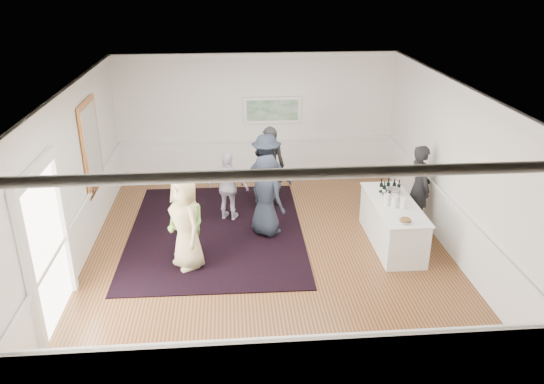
{
  "coord_description": "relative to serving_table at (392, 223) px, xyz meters",
  "views": [
    {
      "loc": [
        -0.67,
        -9.07,
        5.13
      ],
      "look_at": [
        0.09,
        0.2,
        1.15
      ],
      "focal_mm": 35.0,
      "sensor_mm": 36.0,
      "label": 1
    }
  ],
  "objects": [
    {
      "name": "landscape_painting",
      "position": [
        -2.06,
        3.87,
        1.33
      ],
      "size": [
        1.44,
        0.06,
        0.66
      ],
      "color": "white",
      "rests_on": "wall_back"
    },
    {
      "name": "wall_right",
      "position": [
        1.04,
        -0.08,
        1.15
      ],
      "size": [
        0.02,
        8.0,
        3.2
      ],
      "primitive_type": "cube",
      "color": "white",
      "rests_on": "floor"
    },
    {
      "name": "nut_bowl",
      "position": [
        -0.06,
        -0.86,
        0.48
      ],
      "size": [
        0.23,
        0.23,
        0.08
      ],
      "color": "white",
      "rests_on": "serving_table"
    },
    {
      "name": "guest_navy",
      "position": [
        -2.45,
        0.64,
        0.41
      ],
      "size": [
        0.95,
        0.99,
        1.71
      ],
      "primitive_type": "imported",
      "rotation": [
        0.0,
        0.0,
        2.26
      ],
      "color": "#212737",
      "rests_on": "floor"
    },
    {
      "name": "area_rug",
      "position": [
        -3.49,
        0.8,
        -0.44
      ],
      "size": [
        3.62,
        4.72,
        0.02
      ],
      "primitive_type": "cube",
      "rotation": [
        0.0,
        0.0,
        -0.01
      ],
      "color": "black",
      "rests_on": "floor"
    },
    {
      "name": "guest_tan",
      "position": [
        -3.98,
        -0.54,
        0.45
      ],
      "size": [
        0.93,
        1.04,
        1.79
      ],
      "primitive_type": "imported",
      "rotation": [
        0.0,
        0.0,
        -1.05
      ],
      "color": "tan",
      "rests_on": "floor"
    },
    {
      "name": "wall_front",
      "position": [
        -2.46,
        -4.08,
        1.15
      ],
      "size": [
        7.0,
        0.02,
        3.2
      ],
      "primitive_type": "cube",
      "color": "white",
      "rests_on": "floor"
    },
    {
      "name": "mirror",
      "position": [
        -5.91,
        1.22,
        1.35
      ],
      "size": [
        0.05,
        1.25,
        1.85
      ],
      "color": "#D5813E",
      "rests_on": "wall_left"
    },
    {
      "name": "doorway",
      "position": [
        -5.91,
        -1.98,
        0.97
      ],
      "size": [
        0.1,
        1.78,
        2.56
      ],
      "color": "white",
      "rests_on": "wall_left"
    },
    {
      "name": "guest_dark_a",
      "position": [
        -2.36,
        1.87,
        0.43
      ],
      "size": [
        1.17,
        0.71,
        1.76
      ],
      "primitive_type": "imported",
      "rotation": [
        0.0,
        0.0,
        3.09
      ],
      "color": "#212737",
      "rests_on": "floor"
    },
    {
      "name": "bartender",
      "position": [
        0.74,
        0.7,
        0.46
      ],
      "size": [
        0.51,
        0.71,
        1.81
      ],
      "primitive_type": "imported",
      "rotation": [
        0.0,
        0.0,
        1.69
      ],
      "color": "black",
      "rests_on": "floor"
    },
    {
      "name": "wall_left",
      "position": [
        -5.96,
        -0.08,
        1.15
      ],
      "size": [
        0.02,
        8.0,
        3.2
      ],
      "primitive_type": "cube",
      "color": "white",
      "rests_on": "floor"
    },
    {
      "name": "floor",
      "position": [
        -2.46,
        -0.08,
        -0.45
      ],
      "size": [
        8.0,
        8.0,
        0.0
      ],
      "primitive_type": "plane",
      "color": "brown",
      "rests_on": "ground"
    },
    {
      "name": "juice_pitchers",
      "position": [
        -0.06,
        -0.18,
        0.56
      ],
      "size": [
        0.39,
        0.28,
        0.24
      ],
      "color": "#58A23A",
      "rests_on": "serving_table"
    },
    {
      "name": "guest_dark_b",
      "position": [
        -2.27,
        2.11,
        0.49
      ],
      "size": [
        0.76,
        0.58,
        1.87
      ],
      "primitive_type": "imported",
      "rotation": [
        0.0,
        0.0,
        2.94
      ],
      "color": "black",
      "rests_on": "floor"
    },
    {
      "name": "wall_back",
      "position": [
        -2.46,
        3.92,
        1.15
      ],
      "size": [
        7.0,
        0.02,
        3.2
      ],
      "primitive_type": "cube",
      "color": "white",
      "rests_on": "floor"
    },
    {
      "name": "ice_bucket",
      "position": [
        0.01,
        0.13,
        0.55
      ],
      "size": [
        0.26,
        0.26,
        0.25
      ],
      "primitive_type": "cylinder",
      "color": "silver",
      "rests_on": "serving_table"
    },
    {
      "name": "serving_table",
      "position": [
        0.0,
        0.0,
        0.0
      ],
      "size": [
        0.83,
        2.19,
        0.89
      ],
      "color": "white",
      "rests_on": "floor"
    },
    {
      "name": "guest_green",
      "position": [
        -3.99,
        -0.42,
        0.35
      ],
      "size": [
        0.95,
        0.98,
        1.6
      ],
      "primitive_type": "imported",
      "rotation": [
        0.0,
        0.0,
        -0.91
      ],
      "color": "#6EA943",
      "rests_on": "floor"
    },
    {
      "name": "ceiling",
      "position": [
        -2.46,
        -0.08,
        2.75
      ],
      "size": [
        7.0,
        8.0,
        0.02
      ],
      "primitive_type": "cube",
      "color": "white",
      "rests_on": "wall_back"
    },
    {
      "name": "wine_bottles",
      "position": [
        0.04,
        0.47,
        0.59
      ],
      "size": [
        0.41,
        0.26,
        0.31
      ],
      "color": "black",
      "rests_on": "serving_table"
    },
    {
      "name": "guest_lilac",
      "position": [
        -3.2,
        1.38,
        0.31
      ],
      "size": [
        0.96,
        0.66,
        1.51
      ],
      "primitive_type": "imported",
      "rotation": [
        0.0,
        0.0,
        2.78
      ],
      "color": "#B6AABF",
      "rests_on": "floor"
    },
    {
      "name": "wainscoting",
      "position": [
        -2.46,
        -0.08,
        0.05
      ],
      "size": [
        7.0,
        8.0,
        1.0
      ],
      "primitive_type": null,
      "color": "white",
      "rests_on": "floor"
    }
  ]
}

